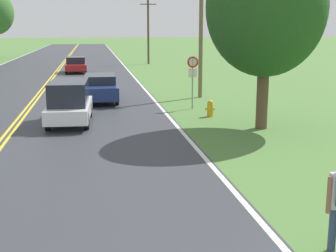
{
  "coord_description": "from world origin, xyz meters",
  "views": [
    {
      "loc": [
        3.35,
        -3.44,
        4.1
      ],
      "look_at": [
        5.56,
        10.23,
        1.18
      ],
      "focal_mm": 50.0,
      "sensor_mm": 36.0,
      "label": 1
    }
  ],
  "objects_px": {
    "fire_hydrant": "(210,108)",
    "car_dark_blue_sedan_approaching": "(100,87)",
    "traffic_sign": "(193,69)",
    "car_red_sedan_mid_far": "(76,65)",
    "car_white_van_nearest": "(70,101)",
    "tree_far_back": "(266,7)"
  },
  "relations": [
    {
      "from": "fire_hydrant",
      "to": "car_dark_blue_sedan_approaching",
      "type": "xyz_separation_m",
      "value": [
        -4.99,
        5.63,
        0.39
      ]
    },
    {
      "from": "traffic_sign",
      "to": "car_red_sedan_mid_far",
      "type": "relative_size",
      "value": 0.66
    },
    {
      "from": "car_white_van_nearest",
      "to": "car_dark_blue_sedan_approaching",
      "type": "bearing_deg",
      "value": 169.4
    },
    {
      "from": "car_white_van_nearest",
      "to": "traffic_sign",
      "type": "bearing_deg",
      "value": 117.26
    },
    {
      "from": "car_red_sedan_mid_far",
      "to": "tree_far_back",
      "type": "bearing_deg",
      "value": 15.98
    },
    {
      "from": "traffic_sign",
      "to": "car_red_sedan_mid_far",
      "type": "height_order",
      "value": "traffic_sign"
    },
    {
      "from": "fire_hydrant",
      "to": "car_white_van_nearest",
      "type": "relative_size",
      "value": 0.17
    },
    {
      "from": "fire_hydrant",
      "to": "car_dark_blue_sedan_approaching",
      "type": "bearing_deg",
      "value": 131.59
    },
    {
      "from": "fire_hydrant",
      "to": "car_dark_blue_sedan_approaching",
      "type": "relative_size",
      "value": 0.16
    },
    {
      "from": "tree_far_back",
      "to": "car_dark_blue_sedan_approaching",
      "type": "xyz_separation_m",
      "value": [
        -6.44,
        8.53,
        -4.1
      ]
    },
    {
      "from": "traffic_sign",
      "to": "car_white_van_nearest",
      "type": "height_order",
      "value": "traffic_sign"
    },
    {
      "from": "car_white_van_nearest",
      "to": "car_dark_blue_sedan_approaching",
      "type": "distance_m",
      "value": 6.37
    },
    {
      "from": "car_white_van_nearest",
      "to": "car_red_sedan_mid_far",
      "type": "relative_size",
      "value": 1.1
    },
    {
      "from": "tree_far_back",
      "to": "car_red_sedan_mid_far",
      "type": "bearing_deg",
      "value": 107.73
    },
    {
      "from": "fire_hydrant",
      "to": "traffic_sign",
      "type": "xyz_separation_m",
      "value": [
        -0.38,
        2.22,
        1.65
      ]
    },
    {
      "from": "car_white_van_nearest",
      "to": "car_red_sedan_mid_far",
      "type": "bearing_deg",
      "value": -176.36
    },
    {
      "from": "fire_hydrant",
      "to": "car_red_sedan_mid_far",
      "type": "bearing_deg",
      "value": 106.56
    },
    {
      "from": "fire_hydrant",
      "to": "car_white_van_nearest",
      "type": "bearing_deg",
      "value": -174.92
    },
    {
      "from": "car_white_van_nearest",
      "to": "tree_far_back",
      "type": "bearing_deg",
      "value": 76.03
    },
    {
      "from": "fire_hydrant",
      "to": "car_white_van_nearest",
      "type": "xyz_separation_m",
      "value": [
        -6.44,
        -0.57,
        0.57
      ]
    },
    {
      "from": "traffic_sign",
      "to": "car_dark_blue_sedan_approaching",
      "type": "bearing_deg",
      "value": 143.61
    },
    {
      "from": "tree_far_back",
      "to": "car_dark_blue_sedan_approaching",
      "type": "distance_m",
      "value": 11.44
    }
  ]
}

